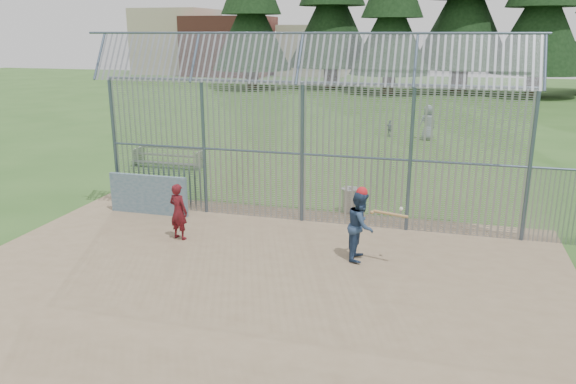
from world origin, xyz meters
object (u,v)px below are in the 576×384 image
(dugout_wall, at_px, (149,194))
(trash_can, at_px, (350,200))
(batter, at_px, (361,225))
(bleacher, at_px, (169,156))
(onlooker, at_px, (178,212))

(dugout_wall, height_order, trash_can, dugout_wall)
(dugout_wall, relative_size, trash_can, 3.05)
(dugout_wall, distance_m, batter, 6.89)
(trash_can, relative_size, bleacher, 0.27)
(batter, relative_size, bleacher, 0.56)
(batter, height_order, trash_can, batter)
(bleacher, bearing_deg, onlooker, -61.38)
(bleacher, bearing_deg, trash_can, -26.47)
(onlooker, height_order, bleacher, onlooker)
(batter, distance_m, onlooker, 4.83)
(dugout_wall, bearing_deg, trash_can, 17.50)
(dugout_wall, relative_size, batter, 1.48)
(onlooker, xyz_separation_m, bleacher, (-4.14, 7.59, -0.36))
(batter, height_order, bleacher, batter)
(trash_can, distance_m, bleacher, 9.09)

